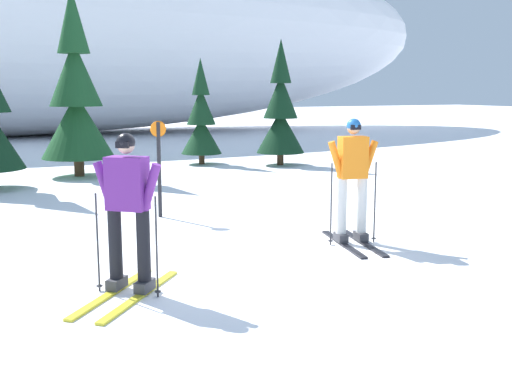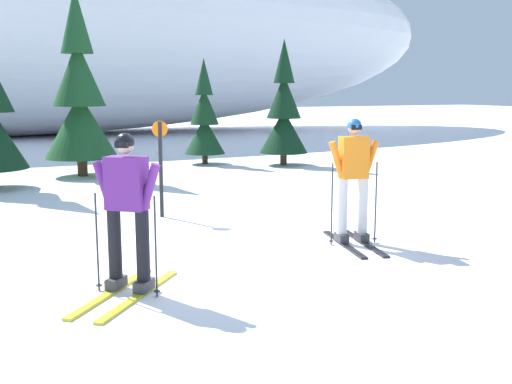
{
  "view_description": "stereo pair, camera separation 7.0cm",
  "coord_description": "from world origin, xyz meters",
  "px_view_note": "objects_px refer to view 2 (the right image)",
  "views": [
    {
      "loc": [
        -3.16,
        -7.49,
        2.25
      ],
      "look_at": [
        0.13,
        -0.47,
        0.95
      ],
      "focal_mm": 43.28,
      "sensor_mm": 36.0,
      "label": 1
    },
    {
      "loc": [
        -3.09,
        -7.52,
        2.25
      ],
      "look_at": [
        0.13,
        -0.47,
        0.95
      ],
      "focal_mm": 43.28,
      "sensor_mm": 36.0,
      "label": 2
    }
  ],
  "objects_px": {
    "skier_orange_jacket": "(353,179)",
    "trail_marker_post": "(161,163)",
    "pine_tree_center_left": "(79,98)",
    "pine_tree_center_right": "(204,120)",
    "skier_purple_jacket": "(127,210)",
    "pine_tree_far_right": "(284,113)"
  },
  "relations": [
    {
      "from": "skier_orange_jacket",
      "to": "trail_marker_post",
      "type": "distance_m",
      "value": 3.62
    },
    {
      "from": "pine_tree_center_left",
      "to": "pine_tree_center_right",
      "type": "distance_m",
      "value": 4.0
    },
    {
      "from": "pine_tree_center_left",
      "to": "trail_marker_post",
      "type": "distance_m",
      "value": 6.03
    },
    {
      "from": "pine_tree_center_right",
      "to": "skier_purple_jacket",
      "type": "bearing_deg",
      "value": -113.95
    },
    {
      "from": "pine_tree_center_right",
      "to": "pine_tree_far_right",
      "type": "distance_m",
      "value": 2.39
    },
    {
      "from": "pine_tree_center_left",
      "to": "pine_tree_far_right",
      "type": "height_order",
      "value": "pine_tree_center_left"
    },
    {
      "from": "skier_purple_jacket",
      "to": "pine_tree_center_left",
      "type": "bearing_deg",
      "value": 83.9
    },
    {
      "from": "skier_orange_jacket",
      "to": "pine_tree_center_left",
      "type": "bearing_deg",
      "value": 105.36
    },
    {
      "from": "pine_tree_center_left",
      "to": "skier_purple_jacket",
      "type": "bearing_deg",
      "value": -96.1
    },
    {
      "from": "pine_tree_center_right",
      "to": "skier_orange_jacket",
      "type": "bearing_deg",
      "value": -97.57
    },
    {
      "from": "skier_purple_jacket",
      "to": "pine_tree_far_right",
      "type": "xyz_separation_m",
      "value": [
        6.87,
        9.66,
        0.6
      ]
    },
    {
      "from": "skier_orange_jacket",
      "to": "pine_tree_center_left",
      "type": "distance_m",
      "value": 9.32
    },
    {
      "from": "pine_tree_center_left",
      "to": "pine_tree_far_right",
      "type": "xyz_separation_m",
      "value": [
        5.83,
        -0.11,
        -0.46
      ]
    },
    {
      "from": "pine_tree_center_right",
      "to": "pine_tree_far_right",
      "type": "xyz_separation_m",
      "value": [
        2.04,
        -1.21,
        0.22
      ]
    },
    {
      "from": "skier_orange_jacket",
      "to": "pine_tree_center_right",
      "type": "bearing_deg",
      "value": 82.43
    },
    {
      "from": "skier_orange_jacket",
      "to": "trail_marker_post",
      "type": "relative_size",
      "value": 1.08
    },
    {
      "from": "trail_marker_post",
      "to": "pine_tree_center_right",
      "type": "bearing_deg",
      "value": 64.47
    },
    {
      "from": "pine_tree_center_left",
      "to": "pine_tree_center_right",
      "type": "relative_size",
      "value": 1.52
    },
    {
      "from": "skier_purple_jacket",
      "to": "pine_tree_center_right",
      "type": "relative_size",
      "value": 0.57
    },
    {
      "from": "pine_tree_center_left",
      "to": "trail_marker_post",
      "type": "bearing_deg",
      "value": -85.83
    },
    {
      "from": "pine_tree_center_right",
      "to": "trail_marker_post",
      "type": "distance_m",
      "value": 7.79
    },
    {
      "from": "pine_tree_far_right",
      "to": "pine_tree_center_left",
      "type": "bearing_deg",
      "value": 178.89
    }
  ]
}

